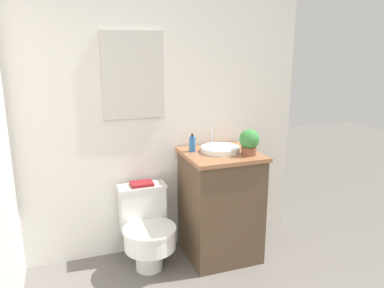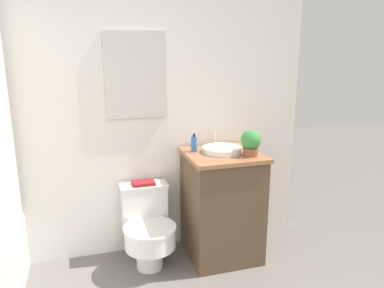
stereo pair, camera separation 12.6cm
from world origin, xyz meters
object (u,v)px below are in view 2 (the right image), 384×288
(toilet, at_px, (148,227))
(book_on_tank, at_px, (143,183))
(soap_bottle, at_px, (194,144))
(potted_plant, at_px, (251,142))
(sink, at_px, (222,149))

(toilet, height_order, book_on_tank, book_on_tank)
(soap_bottle, relative_size, book_on_tank, 0.81)
(soap_bottle, height_order, book_on_tank, soap_bottle)
(book_on_tank, bearing_deg, potted_plant, -21.17)
(toilet, relative_size, book_on_tank, 3.57)
(potted_plant, bearing_deg, soap_bottle, 147.66)
(soap_bottle, bearing_deg, book_on_tank, 171.03)
(potted_plant, bearing_deg, toilet, 168.03)
(sink, xyz_separation_m, soap_bottle, (-0.20, 0.08, 0.04))
(soap_bottle, distance_m, potted_plant, 0.43)
(toilet, distance_m, sink, 0.82)
(toilet, distance_m, soap_bottle, 0.73)
(potted_plant, height_order, book_on_tank, potted_plant)
(sink, relative_size, book_on_tank, 1.96)
(soap_bottle, relative_size, potted_plant, 0.71)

